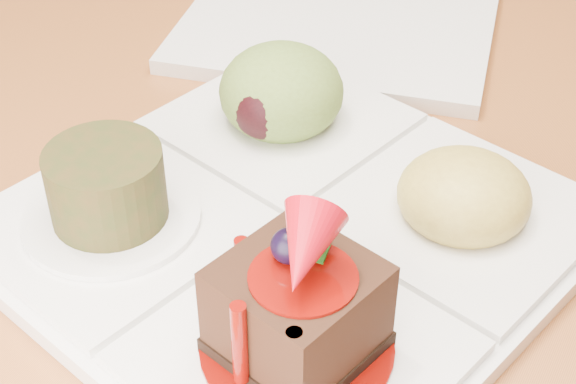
% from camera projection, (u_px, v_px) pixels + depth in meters
% --- Properties ---
extents(sampler_plate, '(0.36, 0.36, 0.11)m').
position_uv_depth(sampler_plate, '(291.00, 204.00, 0.50)').
color(sampler_plate, white).
rests_on(sampler_plate, dining_table).
extents(second_plate, '(0.29, 0.29, 0.01)m').
position_uv_depth(second_plate, '(343.00, 14.00, 0.72)').
color(second_plate, white).
rests_on(second_plate, dining_table).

